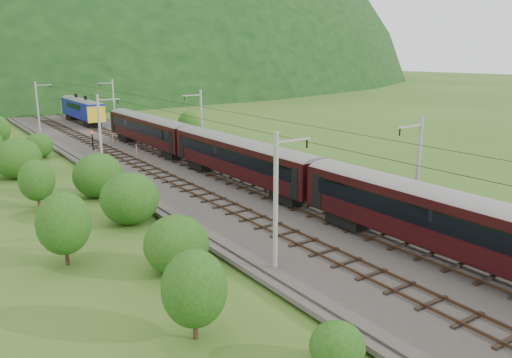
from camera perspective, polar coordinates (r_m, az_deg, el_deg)
ground at (r=33.56m, az=10.81°, el=-7.89°), size 600.00×600.00×0.00m
railbed at (r=40.72m, az=0.86°, el=-3.46°), size 14.00×220.00×0.30m
track_left at (r=39.38m, az=-2.00°, el=-3.74°), size 2.40×220.00×0.27m
track_right at (r=42.02m, az=3.54°, el=-2.61°), size 2.40×220.00×0.27m
catenary_left at (r=56.71m, az=-17.35°, el=5.40°), size 2.54×192.28×8.00m
catenary_right at (r=61.34m, az=-6.32°, el=6.55°), size 2.54×192.28×8.00m
overhead_wires at (r=39.20m, az=0.90°, el=6.28°), size 4.83×198.00×0.03m
train at (r=38.11m, az=7.46°, el=0.42°), size 2.95×139.91×5.13m
hazard_post_near at (r=63.21m, az=-13.50°, el=3.25°), size 0.15×0.15×1.38m
hazard_post_far at (r=73.94m, az=-16.06°, el=4.58°), size 0.14×0.14×1.31m
signal at (r=68.12m, az=-18.19°, el=4.32°), size 0.27×0.27×2.43m
vegetation_left at (r=37.48m, az=-19.80°, el=-2.26°), size 13.69×146.47×6.17m
vegetation_right at (r=61.79m, az=0.92°, el=3.74°), size 7.21×95.43×3.16m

